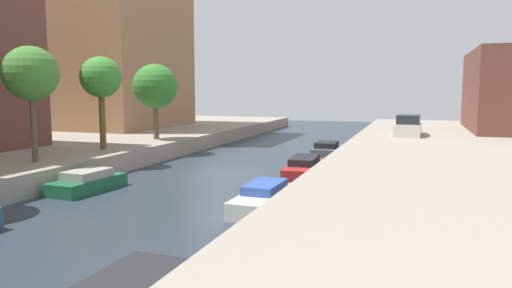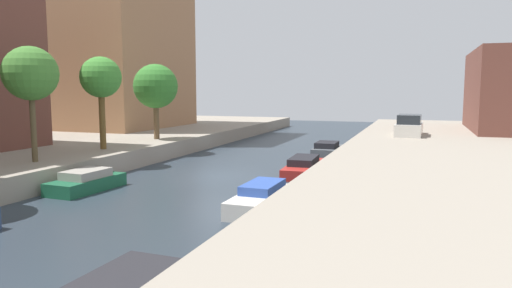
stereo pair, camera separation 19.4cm
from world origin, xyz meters
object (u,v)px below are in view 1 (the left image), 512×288
object	(u,v)px
street_tree_4	(155,87)
parked_car	(408,126)
moored_boat_right_4	(327,150)
street_tree_2	(31,74)
moored_boat_left_2	(87,182)
moored_boat_right_2	(263,198)
street_tree_3	(101,78)
moored_boat_right_3	(304,167)
apartment_tower_far	(110,8)

from	to	relation	value
street_tree_4	parked_car	world-z (taller)	street_tree_4
moored_boat_right_4	street_tree_4	bearing A→B (deg)	-163.72
street_tree_2	moored_boat_left_2	world-z (taller)	street_tree_2
moored_boat_left_2	street_tree_4	bearing A→B (deg)	106.07
moored_boat_right_2	moored_boat_right_4	world-z (taller)	moored_boat_right_2
street_tree_3	street_tree_4	xyz separation A→B (m)	(-0.00, 5.50, -0.40)
parked_car	moored_boat_right_3	size ratio (longest dim) A/B	0.99
street_tree_3	moored_boat_left_2	xyz separation A→B (m)	(3.10, -5.25, -4.43)
street_tree_2	parked_car	world-z (taller)	street_tree_2
street_tree_2	street_tree_3	world-z (taller)	street_tree_2
moored_boat_right_2	moored_boat_right_4	xyz separation A→B (m)	(-0.32, 14.35, -0.02)
street_tree_2	street_tree_3	distance (m)	4.81
street_tree_2	parked_car	bearing A→B (deg)	49.85
apartment_tower_far	street_tree_3	size ratio (longest dim) A/B	4.09
street_tree_2	moored_boat_right_3	distance (m)	13.31
street_tree_2	moored_boat_left_2	xyz separation A→B (m)	(3.10, -0.44, -4.51)
moored_boat_right_2	apartment_tower_far	bearing A→B (deg)	135.99
street_tree_3	moored_boat_right_4	size ratio (longest dim) A/B	1.40
moored_boat_left_2	moored_boat_right_4	size ratio (longest dim) A/B	0.98
moored_boat_left_2	moored_boat_right_4	bearing A→B (deg)	61.40
street_tree_2	moored_boat_right_4	world-z (taller)	street_tree_2
moored_boat_right_3	moored_boat_left_2	bearing A→B (deg)	-138.45
street_tree_4	moored_boat_right_3	size ratio (longest dim) A/B	1.06
street_tree_4	moored_boat_right_4	size ratio (longest dim) A/B	1.36
street_tree_3	parked_car	bearing A→B (deg)	41.20
parked_car	moored_boat_right_2	xyz separation A→B (m)	(-4.54, -19.32, -1.23)
moored_boat_left_2	parked_car	bearing A→B (deg)	56.59
street_tree_2	moored_boat_right_3	size ratio (longest dim) A/B	1.12
apartment_tower_far	street_tree_3	bearing A→B (deg)	-56.42
moored_boat_left_2	moored_boat_right_3	xyz separation A→B (m)	(7.68, 6.81, -0.01)
moored_boat_right_3	moored_boat_right_4	size ratio (longest dim) A/B	1.28
parked_car	moored_boat_left_2	bearing A→B (deg)	-123.41
street_tree_3	moored_boat_right_2	size ratio (longest dim) A/B	1.29
moored_boat_left_2	street_tree_2	bearing A→B (deg)	171.96
parked_car	moored_boat_right_3	bearing A→B (deg)	-111.51
apartment_tower_far	moored_boat_left_2	size ratio (longest dim) A/B	5.84
street_tree_4	moored_boat_left_2	bearing A→B (deg)	-73.93
moored_boat_right_2	parked_car	bearing A→B (deg)	76.77
street_tree_2	moored_boat_right_3	xyz separation A→B (m)	(10.78, 6.37, -4.52)
street_tree_4	moored_boat_right_4	bearing A→B (deg)	16.28
parked_car	street_tree_2	bearing A→B (deg)	-130.15
street_tree_3	parked_car	xyz separation A→B (m)	(15.52, 13.58, -3.19)
apartment_tower_far	moored_boat_right_3	bearing A→B (deg)	-31.27
street_tree_4	moored_boat_left_2	xyz separation A→B (m)	(3.10, -10.75, -4.03)
apartment_tower_far	moored_boat_right_4	bearing A→B (deg)	-14.19
moored_boat_right_4	street_tree_2	bearing A→B (deg)	-128.44
street_tree_3	moored_boat_right_2	distance (m)	13.15
apartment_tower_far	moored_boat_right_4	world-z (taller)	apartment_tower_far
street_tree_4	moored_boat_right_3	distance (m)	12.17
street_tree_3	moored_boat_right_3	distance (m)	11.76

